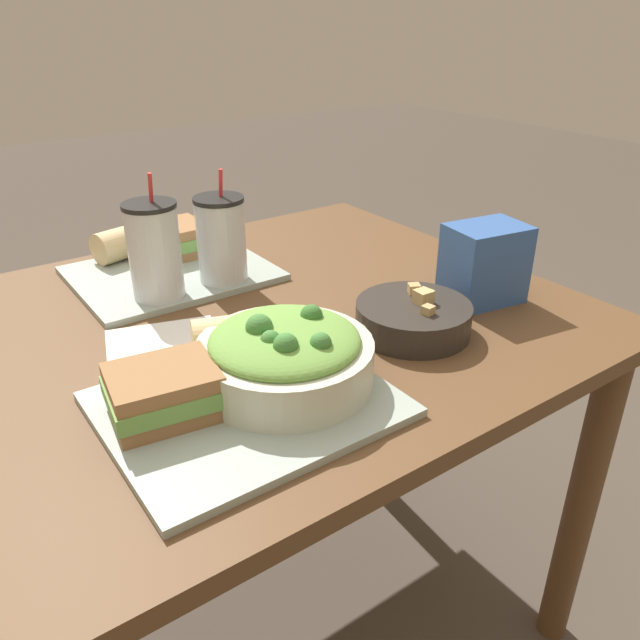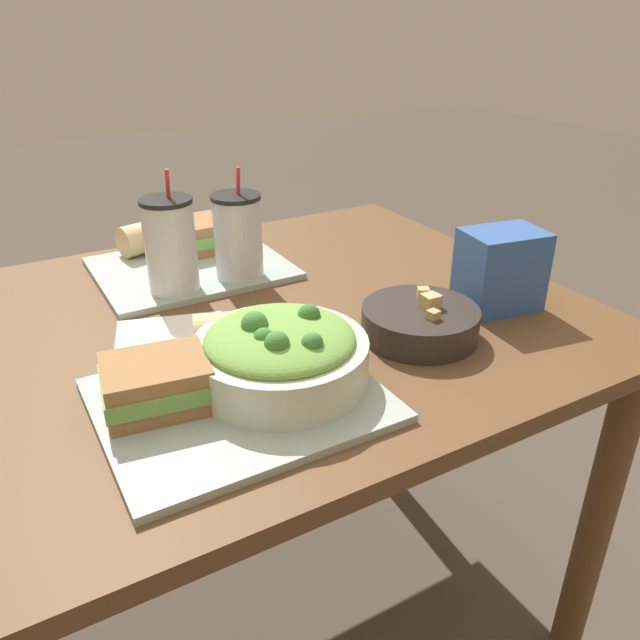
{
  "view_description": "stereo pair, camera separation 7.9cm",
  "coord_description": "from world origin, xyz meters",
  "px_view_note": "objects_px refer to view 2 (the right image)",
  "views": [
    {
      "loc": [
        -0.29,
        -0.85,
        1.24
      ],
      "look_at": [
        0.18,
        -0.2,
        0.83
      ],
      "focal_mm": 35.0,
      "sensor_mm": 36.0,
      "label": 1
    },
    {
      "loc": [
        -0.22,
        -0.9,
        1.24
      ],
      "look_at": [
        0.18,
        -0.2,
        0.83
      ],
      "focal_mm": 35.0,
      "sensor_mm": 36.0,
      "label": 2
    }
  ],
  "objects_px": {
    "sandwich_far": "(196,236)",
    "drink_cup_red": "(238,239)",
    "napkin_folded": "(171,333)",
    "sandwich_near": "(157,383)",
    "soup_bowl": "(420,321)",
    "baguette_near": "(232,333)",
    "baguette_far": "(141,239)",
    "chip_bag": "(500,270)",
    "drink_cup_dark": "(171,248)",
    "salad_bowl": "(280,353)"
  },
  "relations": [
    {
      "from": "sandwich_far",
      "to": "drink_cup_dark",
      "type": "height_order",
      "value": "drink_cup_dark"
    },
    {
      "from": "salad_bowl",
      "to": "soup_bowl",
      "type": "relative_size",
      "value": 1.29
    },
    {
      "from": "baguette_near",
      "to": "baguette_far",
      "type": "xyz_separation_m",
      "value": [
        -0.0,
        0.48,
        0.0
      ]
    },
    {
      "from": "baguette_far",
      "to": "drink_cup_dark",
      "type": "xyz_separation_m",
      "value": [
        0.0,
        -0.22,
        0.05
      ]
    },
    {
      "from": "napkin_folded",
      "to": "drink_cup_red",
      "type": "bearing_deg",
      "value": 37.35
    },
    {
      "from": "soup_bowl",
      "to": "sandwich_near",
      "type": "height_order",
      "value": "sandwich_near"
    },
    {
      "from": "salad_bowl",
      "to": "drink_cup_dark",
      "type": "relative_size",
      "value": 1.09
    },
    {
      "from": "drink_cup_red",
      "to": "chip_bag",
      "type": "distance_m",
      "value": 0.48
    },
    {
      "from": "soup_bowl",
      "to": "drink_cup_dark",
      "type": "height_order",
      "value": "drink_cup_dark"
    },
    {
      "from": "sandwich_near",
      "to": "sandwich_far",
      "type": "bearing_deg",
      "value": 73.68
    },
    {
      "from": "chip_bag",
      "to": "sandwich_near",
      "type": "bearing_deg",
      "value": -168.88
    },
    {
      "from": "sandwich_near",
      "to": "chip_bag",
      "type": "xyz_separation_m",
      "value": [
        0.61,
        0.02,
        0.03
      ]
    },
    {
      "from": "sandwich_near",
      "to": "sandwich_far",
      "type": "distance_m",
      "value": 0.58
    },
    {
      "from": "sandwich_near",
      "to": "napkin_folded",
      "type": "height_order",
      "value": "sandwich_near"
    },
    {
      "from": "soup_bowl",
      "to": "napkin_folded",
      "type": "distance_m",
      "value": 0.41
    },
    {
      "from": "soup_bowl",
      "to": "salad_bowl",
      "type": "bearing_deg",
      "value": -174.87
    },
    {
      "from": "drink_cup_dark",
      "to": "napkin_folded",
      "type": "height_order",
      "value": "drink_cup_dark"
    },
    {
      "from": "salad_bowl",
      "to": "baguette_far",
      "type": "relative_size",
      "value": 2.66
    },
    {
      "from": "baguette_far",
      "to": "sandwich_near",
      "type": "bearing_deg",
      "value": 152.91
    },
    {
      "from": "soup_bowl",
      "to": "sandwich_near",
      "type": "relative_size",
      "value": 1.23
    },
    {
      "from": "salad_bowl",
      "to": "soup_bowl",
      "type": "bearing_deg",
      "value": 5.13
    },
    {
      "from": "baguette_far",
      "to": "drink_cup_red",
      "type": "relative_size",
      "value": 0.43
    },
    {
      "from": "drink_cup_dark",
      "to": "salad_bowl",
      "type": "bearing_deg",
      "value": -85.47
    },
    {
      "from": "soup_bowl",
      "to": "drink_cup_red",
      "type": "distance_m",
      "value": 0.39
    },
    {
      "from": "sandwich_near",
      "to": "drink_cup_dark",
      "type": "xyz_separation_m",
      "value": [
        0.14,
        0.35,
        0.05
      ]
    },
    {
      "from": "sandwich_near",
      "to": "sandwich_far",
      "type": "relative_size",
      "value": 1.08
    },
    {
      "from": "baguette_near",
      "to": "napkin_folded",
      "type": "distance_m",
      "value": 0.15
    },
    {
      "from": "baguette_near",
      "to": "chip_bag",
      "type": "xyz_separation_m",
      "value": [
        0.48,
        -0.06,
        0.03
      ]
    },
    {
      "from": "salad_bowl",
      "to": "drink_cup_red",
      "type": "height_order",
      "value": "drink_cup_red"
    },
    {
      "from": "drink_cup_dark",
      "to": "napkin_folded",
      "type": "xyz_separation_m",
      "value": [
        -0.06,
        -0.14,
        -0.09
      ]
    },
    {
      "from": "sandwich_far",
      "to": "drink_cup_red",
      "type": "distance_m",
      "value": 0.19
    },
    {
      "from": "baguette_near",
      "to": "drink_cup_red",
      "type": "relative_size",
      "value": 0.57
    },
    {
      "from": "baguette_near",
      "to": "napkin_folded",
      "type": "xyz_separation_m",
      "value": [
        -0.06,
        0.13,
        -0.04
      ]
    },
    {
      "from": "chip_bag",
      "to": "soup_bowl",
      "type": "bearing_deg",
      "value": -163.96
    },
    {
      "from": "baguette_far",
      "to": "chip_bag",
      "type": "height_order",
      "value": "chip_bag"
    },
    {
      "from": "baguette_far",
      "to": "chip_bag",
      "type": "bearing_deg",
      "value": -152.29
    },
    {
      "from": "chip_bag",
      "to": "napkin_folded",
      "type": "bearing_deg",
      "value": 170.02
    },
    {
      "from": "soup_bowl",
      "to": "chip_bag",
      "type": "bearing_deg",
      "value": 6.72
    },
    {
      "from": "soup_bowl",
      "to": "baguette_far",
      "type": "xyz_separation_m",
      "value": [
        -0.29,
        0.57,
        0.02
      ]
    },
    {
      "from": "drink_cup_red",
      "to": "napkin_folded",
      "type": "height_order",
      "value": "drink_cup_red"
    },
    {
      "from": "sandwich_near",
      "to": "baguette_near",
      "type": "bearing_deg",
      "value": 38.32
    },
    {
      "from": "chip_bag",
      "to": "napkin_folded",
      "type": "xyz_separation_m",
      "value": [
        -0.53,
        0.19,
        -0.07
      ]
    },
    {
      "from": "sandwich_near",
      "to": "baguette_far",
      "type": "bearing_deg",
      "value": 84.84
    },
    {
      "from": "salad_bowl",
      "to": "drink_cup_dark",
      "type": "height_order",
      "value": "drink_cup_dark"
    },
    {
      "from": "soup_bowl",
      "to": "sandwich_near",
      "type": "bearing_deg",
      "value": 179.61
    },
    {
      "from": "sandwich_far",
      "to": "drink_cup_dark",
      "type": "xyz_separation_m",
      "value": [
        -0.11,
        -0.18,
        0.05
      ]
    },
    {
      "from": "salad_bowl",
      "to": "soup_bowl",
      "type": "xyz_separation_m",
      "value": [
        0.26,
        0.02,
        -0.03
      ]
    },
    {
      "from": "sandwich_far",
      "to": "chip_bag",
      "type": "height_order",
      "value": "chip_bag"
    },
    {
      "from": "baguette_far",
      "to": "napkin_folded",
      "type": "xyz_separation_m",
      "value": [
        -0.06,
        -0.36,
        -0.04
      ]
    },
    {
      "from": "sandwich_far",
      "to": "napkin_folded",
      "type": "bearing_deg",
      "value": -118.53
    }
  ]
}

